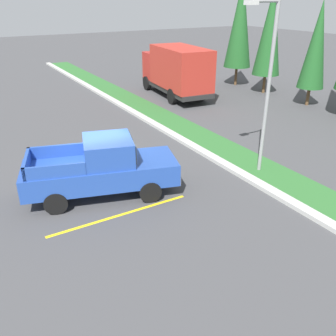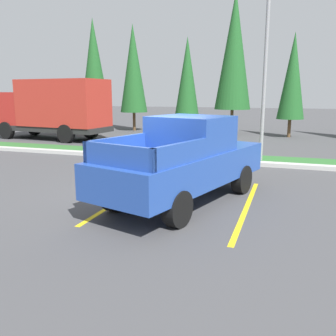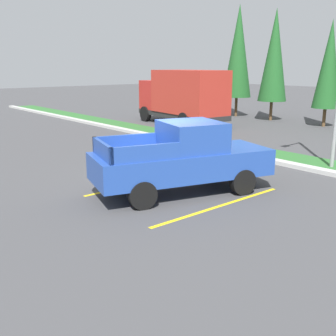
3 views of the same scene
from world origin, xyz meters
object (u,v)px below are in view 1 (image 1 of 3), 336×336
at_px(street_light, 266,79).
at_px(cypress_tree_center, 317,45).
at_px(cypress_tree_leftmost, 240,22).
at_px(pickup_truck_main, 102,168).
at_px(cargo_truck_distant, 176,70).
at_px(cypress_tree_left_inner, 270,30).

xyz_separation_m(street_light, cypress_tree_center, (-5.74, 9.78, -0.00)).
xyz_separation_m(street_light, cypress_tree_leftmost, (-12.72, 9.66, 0.92)).
relative_size(pickup_truck_main, cypress_tree_leftmost, 0.70).
bearing_deg(pickup_truck_main, cargo_truck_distant, 137.90).
relative_size(cargo_truck_distant, street_light, 1.10).
height_order(pickup_truck_main, cypress_tree_leftmost, cypress_tree_leftmost).
distance_m(cargo_truck_distant, street_light, 12.64).
xyz_separation_m(cargo_truck_distant, cypress_tree_leftmost, (-0.76, 6.03, 2.80)).
bearing_deg(cargo_truck_distant, cypress_tree_center, 44.65).
xyz_separation_m(pickup_truck_main, cypress_tree_left_inner, (-8.31, 15.67, 3.28)).
bearing_deg(cargo_truck_distant, cypress_tree_left_inner, 69.26).
distance_m(pickup_truck_main, cypress_tree_center, 16.55).
height_order(cargo_truck_distant, cypress_tree_leftmost, cypress_tree_leftmost).
xyz_separation_m(street_light, cypress_tree_left_inner, (-9.66, 9.72, 0.59)).
height_order(cypress_tree_leftmost, cypress_tree_center, cypress_tree_leftmost).
height_order(cargo_truck_distant, cypress_tree_center, cypress_tree_center).
distance_m(cypress_tree_leftmost, cypress_tree_center, 7.04).
bearing_deg(cypress_tree_center, cypress_tree_leftmost, -179.05).
bearing_deg(street_light, cargo_truck_distant, 163.09).
distance_m(cypress_tree_left_inner, cypress_tree_center, 3.96).
bearing_deg(cypress_tree_left_inner, pickup_truck_main, -62.08).
xyz_separation_m(cargo_truck_distant, street_light, (11.96, -3.64, 1.88)).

